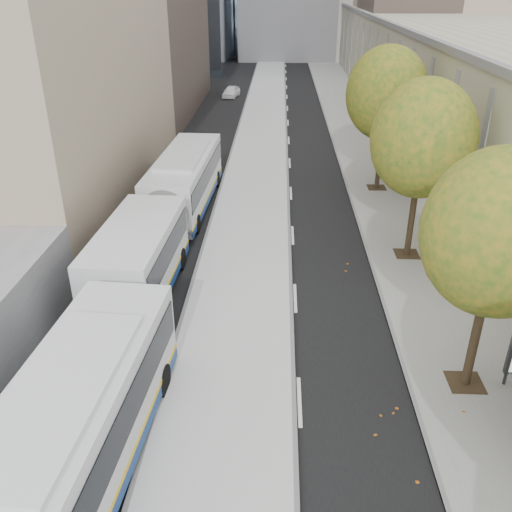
{
  "coord_description": "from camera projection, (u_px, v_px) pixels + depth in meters",
  "views": [
    {
      "loc": [
        -2.43,
        -0.66,
        11.42
      ],
      "look_at": [
        -3.17,
        16.76,
        2.5
      ],
      "focal_mm": 38.0,
      "sensor_mm": 36.0,
      "label": 1
    }
  ],
  "objects": [
    {
      "name": "bus_platform",
      "position": [
        257.0,
        166.0,
        36.95
      ],
      "size": [
        4.25,
        150.0,
        0.15
      ],
      "primitive_type": "cube",
      "color": "silver",
      "rests_on": "ground"
    },
    {
      "name": "sidewalk",
      "position": [
        375.0,
        168.0,
        36.66
      ],
      "size": [
        4.75,
        150.0,
        0.08
      ],
      "primitive_type": "cube",
      "color": "gray",
      "rests_on": "ground"
    },
    {
      "name": "building_tan",
      "position": [
        442.0,
        54.0,
        60.21
      ],
      "size": [
        18.0,
        92.0,
        8.0
      ],
      "primitive_type": "cube",
      "color": "#9E9C7E",
      "rests_on": "ground"
    },
    {
      "name": "tree_c",
      "position": [
        498.0,
        234.0,
        14.73
      ],
      "size": [
        4.2,
        4.2,
        7.28
      ],
      "color": "black",
      "rests_on": "sidewalk"
    },
    {
      "name": "tree_d",
      "position": [
        423.0,
        139.0,
        22.64
      ],
      "size": [
        4.4,
        4.4,
        7.6
      ],
      "color": "black",
      "rests_on": "sidewalk"
    },
    {
      "name": "tree_e",
      "position": [
        387.0,
        94.0,
        30.55
      ],
      "size": [
        4.6,
        4.6,
        7.92
      ],
      "color": "black",
      "rests_on": "sidewalk"
    },
    {
      "name": "bus_far",
      "position": [
        169.0,
        207.0,
        26.21
      ],
      "size": [
        3.29,
        17.8,
        2.95
      ],
      "rotation": [
        0.0,
        0.0,
        -0.04
      ],
      "color": "silver",
      "rests_on": "ground"
    },
    {
      "name": "distant_car",
      "position": [
        231.0,
        92.0,
        58.68
      ],
      "size": [
        1.96,
        3.65,
        1.18
      ],
      "primitive_type": "imported",
      "rotation": [
        0.0,
        0.0,
        -0.17
      ],
      "color": "white",
      "rests_on": "ground"
    }
  ]
}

